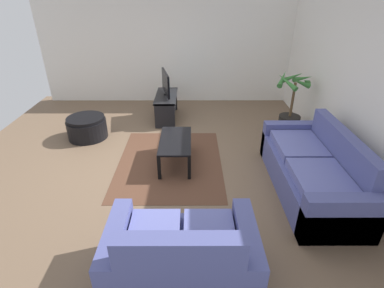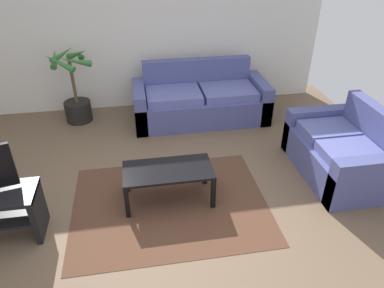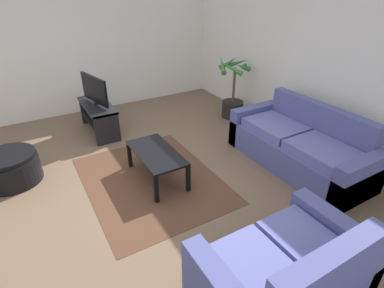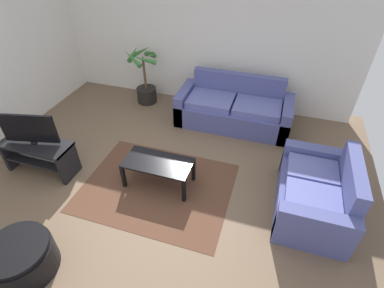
{
  "view_description": "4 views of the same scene",
  "coord_description": "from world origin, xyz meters",
  "px_view_note": "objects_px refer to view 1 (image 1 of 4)",
  "views": [
    {
      "loc": [
        4.24,
        0.59,
        2.58
      ],
      "look_at": [
        0.48,
        0.6,
        0.56
      ],
      "focal_mm": 27.4,
      "sensor_mm": 36.0,
      "label": 1
    },
    {
      "loc": [
        -0.21,
        -2.92,
        2.75
      ],
      "look_at": [
        0.41,
        0.71,
        0.49
      ],
      "focal_mm": 33.6,
      "sensor_mm": 36.0,
      "label": 2
    },
    {
      "loc": [
        3.34,
        -1.01,
        2.46
      ],
      "look_at": [
        0.24,
        0.8,
        0.49
      ],
      "focal_mm": 28.12,
      "sensor_mm": 36.0,
      "label": 3
    },
    {
      "loc": [
        1.51,
        -2.52,
        3.25
      ],
      "look_at": [
        0.5,
        0.63,
        0.63
      ],
      "focal_mm": 27.26,
      "sensor_mm": 36.0,
      "label": 4
    }
  ],
  "objects_px": {
    "couch_main": "(312,172)",
    "tv": "(166,83)",
    "potted_palm": "(290,110)",
    "tv_stand": "(167,103)",
    "coffee_table": "(175,143)",
    "couch_loveseat": "(182,257)",
    "ottoman": "(87,127)"
  },
  "relations": [
    {
      "from": "ottoman",
      "to": "tv_stand",
      "type": "bearing_deg",
      "value": 122.74
    },
    {
      "from": "tv_stand",
      "to": "ottoman",
      "type": "xyz_separation_m",
      "value": [
        0.94,
        -1.46,
        -0.14
      ]
    },
    {
      "from": "couch_main",
      "to": "tv_stand",
      "type": "relative_size",
      "value": 1.93
    },
    {
      "from": "couch_loveseat",
      "to": "ottoman",
      "type": "distance_m",
      "value": 3.68
    },
    {
      "from": "coffee_table",
      "to": "tv",
      "type": "bearing_deg",
      "value": -171.5
    },
    {
      "from": "couch_loveseat",
      "to": "tv_stand",
      "type": "relative_size",
      "value": 1.29
    },
    {
      "from": "couch_loveseat",
      "to": "tv",
      "type": "height_order",
      "value": "tv"
    },
    {
      "from": "coffee_table",
      "to": "potted_palm",
      "type": "bearing_deg",
      "value": 118.92
    },
    {
      "from": "couch_main",
      "to": "potted_palm",
      "type": "distance_m",
      "value": 1.98
    },
    {
      "from": "tv",
      "to": "coffee_table",
      "type": "relative_size",
      "value": 0.81
    },
    {
      "from": "coffee_table",
      "to": "potted_palm",
      "type": "xyz_separation_m",
      "value": [
        -1.22,
        2.21,
        0.08
      ]
    },
    {
      "from": "tv_stand",
      "to": "ottoman",
      "type": "bearing_deg",
      "value": -57.26
    },
    {
      "from": "couch_loveseat",
      "to": "coffee_table",
      "type": "distance_m",
      "value": 2.21
    },
    {
      "from": "ottoman",
      "to": "potted_palm",
      "type": "bearing_deg",
      "value": 94.07
    },
    {
      "from": "couch_main",
      "to": "coffee_table",
      "type": "relative_size",
      "value": 2.13
    },
    {
      "from": "couch_main",
      "to": "potted_palm",
      "type": "relative_size",
      "value": 1.79
    },
    {
      "from": "coffee_table",
      "to": "potted_palm",
      "type": "distance_m",
      "value": 2.53
    },
    {
      "from": "tv",
      "to": "ottoman",
      "type": "distance_m",
      "value": 1.84
    },
    {
      "from": "coffee_table",
      "to": "couch_loveseat",
      "type": "bearing_deg",
      "value": 4.21
    },
    {
      "from": "coffee_table",
      "to": "ottoman",
      "type": "distance_m",
      "value": 1.99
    },
    {
      "from": "tv_stand",
      "to": "coffee_table",
      "type": "distance_m",
      "value": 1.9
    },
    {
      "from": "couch_main",
      "to": "tv",
      "type": "bearing_deg",
      "value": -139.54
    },
    {
      "from": "couch_main",
      "to": "coffee_table",
      "type": "bearing_deg",
      "value": -110.73
    },
    {
      "from": "couch_main",
      "to": "tv_stand",
      "type": "distance_m",
      "value": 3.45
    },
    {
      "from": "tv",
      "to": "ottoman",
      "type": "xyz_separation_m",
      "value": [
        0.94,
        -1.47,
        -0.59
      ]
    },
    {
      "from": "tv_stand",
      "to": "ottoman",
      "type": "height_order",
      "value": "tv_stand"
    },
    {
      "from": "tv_stand",
      "to": "potted_palm",
      "type": "relative_size",
      "value": 0.93
    },
    {
      "from": "tv",
      "to": "potted_palm",
      "type": "xyz_separation_m",
      "value": [
        0.66,
        2.49,
        -0.36
      ]
    },
    {
      "from": "couch_main",
      "to": "coffee_table",
      "type": "height_order",
      "value": "couch_main"
    },
    {
      "from": "potted_palm",
      "to": "ottoman",
      "type": "distance_m",
      "value": 3.97
    },
    {
      "from": "couch_loveseat",
      "to": "tv",
      "type": "xyz_separation_m",
      "value": [
        -4.08,
        -0.44,
        0.5
      ]
    },
    {
      "from": "couch_main",
      "to": "coffee_table",
      "type": "xyz_separation_m",
      "value": [
        -0.74,
        -1.95,
        0.06
      ]
    }
  ]
}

